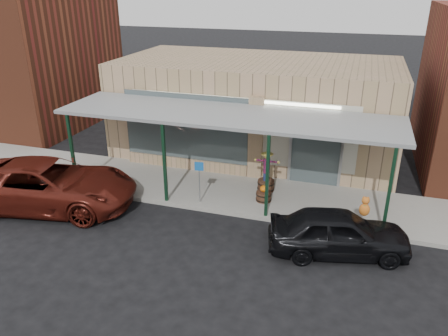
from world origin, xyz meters
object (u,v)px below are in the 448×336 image
(handicap_sign, at_px, (199,177))
(parked_sedan, at_px, (339,232))
(barrel_pumpkin, at_px, (264,195))
(barrel_scarecrow, at_px, (266,177))
(car_maroon, at_px, (48,185))

(handicap_sign, relative_size, parked_sedan, 0.35)
(barrel_pumpkin, height_order, handicap_sign, handicap_sign)
(barrel_scarecrow, distance_m, barrel_pumpkin, 0.92)
(barrel_scarecrow, distance_m, handicap_sign, 2.63)
(barrel_scarecrow, relative_size, handicap_sign, 1.04)
(barrel_scarecrow, xyz_separation_m, parked_sedan, (2.83, -3.14, 0.01))
(barrel_scarecrow, bearing_deg, car_maroon, -171.37)
(handicap_sign, distance_m, car_maroon, 5.26)
(car_maroon, bearing_deg, handicap_sign, -82.87)
(parked_sedan, distance_m, car_maroon, 9.85)
(barrel_scarecrow, distance_m, car_maroon, 7.73)
(parked_sedan, relative_size, car_maroon, 0.71)
(barrel_pumpkin, bearing_deg, handicap_sign, -160.45)
(barrel_pumpkin, bearing_deg, parked_sedan, -40.01)
(barrel_scarecrow, bearing_deg, barrel_pumpkin, -98.62)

